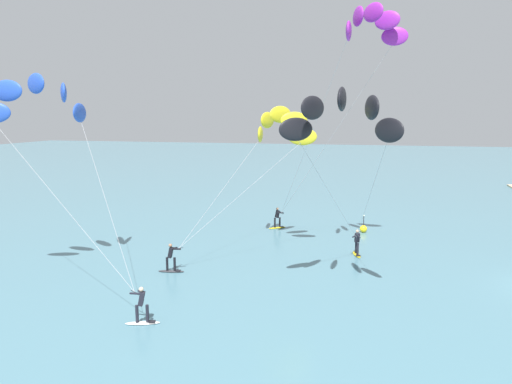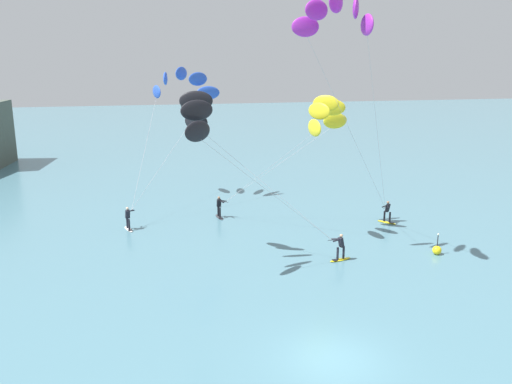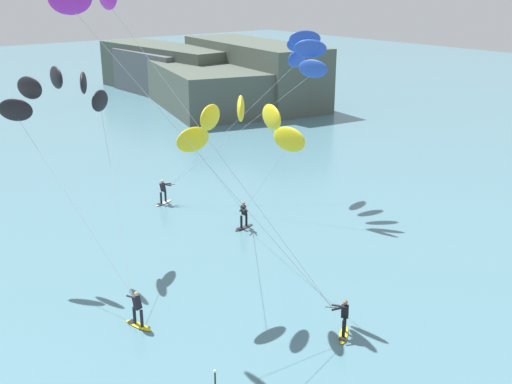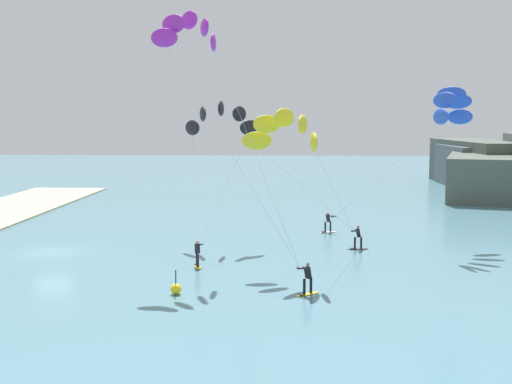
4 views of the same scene
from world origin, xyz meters
TOP-DOWN VIEW (x-y plane):
  - kitesurfer_nearshore at (-3.93, 11.01)m, footprint 10.24×5.71m
  - kitesurfer_mid_water at (-4.05, 26.94)m, footprint 8.18×11.16m
  - kitesurfer_far_out at (4.49, 15.79)m, footprint 9.07×8.45m
  - distant_headland at (-39.82, 43.64)m, footprint 35.22×20.44m

SIDE VIEW (x-z plane):
  - distant_headland at x=-39.82m, z-range -0.68..6.44m
  - kitesurfer_far_out at x=4.49m, z-range 3.22..12.78m
  - kitesurfer_nearshore at x=-3.93m, z-range 3.54..13.77m
  - kitesurfer_mid_water at x=-4.05m, z-range 3.93..15.11m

